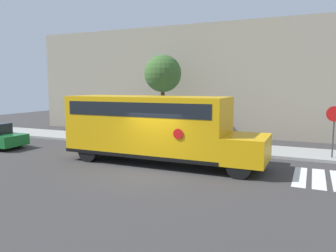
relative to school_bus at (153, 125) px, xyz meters
The scene contains 6 objects.
ground_plane 2.61m from the school_bus, 68.62° to the right, with size 60.00×60.00×0.00m, color #3A3838.
sidewalk_strip 5.11m from the school_bus, 81.83° to the left, with size 44.00×3.00×0.15m.
building_backdrop 11.50m from the school_bus, 86.53° to the left, with size 32.00×4.00×8.15m.
school_bus is the anchor object (origin of this frame).
stop_sign 8.83m from the school_bus, 26.95° to the left, with size 0.75×0.10×2.69m.
tree_near_sidewalk 7.96m from the school_bus, 111.32° to the left, with size 2.58×2.58×5.81m.
Camera 1 is at (6.19, -12.05, 3.68)m, focal length 35.00 mm.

